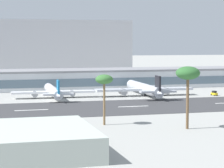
{
  "coord_description": "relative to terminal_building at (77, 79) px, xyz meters",
  "views": [
    {
      "loc": [
        -56.05,
        -172.13,
        24.19
      ],
      "look_at": [
        0.77,
        35.56,
        5.85
      ],
      "focal_mm": 78.26,
      "sensor_mm": 36.0,
      "label": 1
    }
  ],
  "objects": [
    {
      "name": "airliner_blue_tail_gate_0",
      "position": [
        -19.02,
        -42.47,
        -2.11
      ],
      "size": [
        36.32,
        43.84,
        9.15
      ],
      "rotation": [
        0.0,
        0.0,
        1.54
      ],
      "color": "silver",
      "rests_on": "ground_plane"
    },
    {
      "name": "runway_centreline_dash_4",
      "position": [
        5.99,
        -78.38,
        -4.94
      ],
      "size": [
        12.0,
        1.2,
        0.01
      ],
      "primitive_type": "cube",
      "color": "white",
      "rests_on": "runway_strip"
    },
    {
      "name": "airliner_black_tail_gate_1",
      "position": [
        22.18,
        -45.09,
        -1.7
      ],
      "size": [
        45.15,
        50.07,
        10.45
      ],
      "rotation": [
        0.0,
        0.0,
        1.53
      ],
      "color": "silver",
      "rests_on": "ground_plane"
    },
    {
      "name": "distant_hotel_block",
      "position": [
        4.64,
        98.98,
        14.91
      ],
      "size": [
        103.26,
        37.11,
        39.87
      ],
      "primitive_type": "cube",
      "color": "#BCBCC1",
      "rests_on": "ground_plane"
    },
    {
      "name": "service_baggage_tug_0",
      "position": [
        53.5,
        -51.38,
        -3.98
      ],
      "size": [
        2.49,
        3.48,
        2.2
      ],
      "rotation": [
        0.0,
        0.0,
        1.8
      ],
      "color": "gold",
      "rests_on": "ground_plane"
    },
    {
      "name": "runway_strip",
      "position": [
        5.91,
        -78.38,
        -4.99
      ],
      "size": [
        800.0,
        42.34,
        0.08
      ],
      "primitive_type": "cube",
      "color": "#38383A",
      "rests_on": "ground_plane"
    },
    {
      "name": "palm_tree_2",
      "position": [
        -14.88,
        -115.31,
        7.96
      ],
      "size": [
        5.16,
        5.16,
        14.91
      ],
      "color": "brown",
      "rests_on": "ground_plane"
    },
    {
      "name": "runway_centreline_dash_3",
      "position": [
        -32.33,
        -78.38,
        -4.94
      ],
      "size": [
        12.0,
        1.2,
        0.01
      ],
      "primitive_type": "cube",
      "color": "white",
      "rests_on": "runway_strip"
    },
    {
      "name": "terminal_building",
      "position": [
        0.0,
        0.0,
        0.0
      ],
      "size": [
        210.22,
        27.63,
        10.04
      ],
      "color": "silver",
      "rests_on": "ground_plane"
    },
    {
      "name": "ground_plane",
      "position": [
        5.91,
        -80.72,
        -5.03
      ],
      "size": [
        1400.0,
        1400.0,
        0.0
      ],
      "primitive_type": "plane",
      "color": "#9E9E99"
    },
    {
      "name": "palm_tree_0",
      "position": [
        5.94,
        -127.91,
        10.29
      ],
      "size": [
        6.75,
        6.75,
        17.6
      ],
      "color": "brown",
      "rests_on": "ground_plane"
    }
  ]
}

